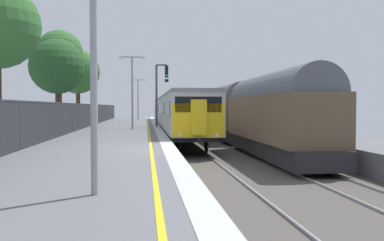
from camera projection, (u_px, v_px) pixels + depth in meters
name	position (u px, v px, depth m)	size (l,w,h in m)	color
ground	(224.00, 163.00, 17.30)	(17.40, 110.00, 1.21)	slate
commuter_train_at_platform	(173.00, 111.00, 40.44)	(2.83, 39.22, 3.81)	#B7B7BC
freight_train_adjacent_track	(214.00, 110.00, 41.27)	(2.60, 52.09, 4.40)	#232326
signal_gantry	(160.00, 88.00, 35.28)	(1.10, 0.24, 5.28)	#47474C
platform_lamp_near	(93.00, 18.00, 7.97)	(2.00, 0.20, 5.74)	#93999E
platform_lamp_mid	(132.00, 86.00, 31.02)	(2.00, 0.20, 5.48)	#93999E
platform_lamp_far	(138.00, 96.00, 54.06)	(2.00, 0.20, 5.28)	#93999E
platform_back_fence	(20.00, 124.00, 16.36)	(0.07, 99.00, 1.96)	#282B2D
background_tree_left	(57.00, 68.00, 31.90)	(4.17, 4.17, 6.85)	#473323
background_tree_centre	(77.00, 73.00, 42.01)	(4.40, 4.40, 7.44)	#473323
background_tree_back	(61.00, 55.00, 37.60)	(4.12, 4.12, 8.59)	#473323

